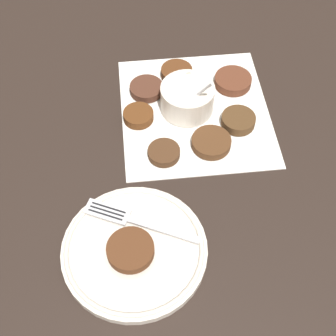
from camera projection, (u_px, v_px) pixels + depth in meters
ground_plane at (202, 118)px, 0.93m from camera, size 4.00×4.00×0.00m
napkin at (195, 111)px, 0.94m from camera, size 0.37×0.35×0.00m
sauce_bowl at (187, 99)px, 0.92m from camera, size 0.12×0.11×0.10m
fritter_0 at (233, 81)px, 0.97m from camera, size 0.08×0.08×0.02m
fritter_1 at (164, 153)px, 0.86m from camera, size 0.06×0.06×0.02m
fritter_2 at (238, 120)px, 0.91m from camera, size 0.07×0.07×0.02m
fritter_3 at (177, 73)px, 0.98m from camera, size 0.07×0.07×0.02m
fritter_4 at (211, 142)px, 0.88m from camera, size 0.07×0.07×0.02m
fritter_5 at (138, 116)px, 0.91m from camera, size 0.06×0.06×0.02m
fritter_6 at (146, 89)px, 0.96m from camera, size 0.07×0.07×0.02m
serving_plate at (134, 250)px, 0.75m from camera, size 0.24×0.24×0.02m
fritter_on_plate at (130, 250)px, 0.73m from camera, size 0.08×0.08×0.02m
fork at (129, 219)px, 0.77m from camera, size 0.07×0.20×0.00m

